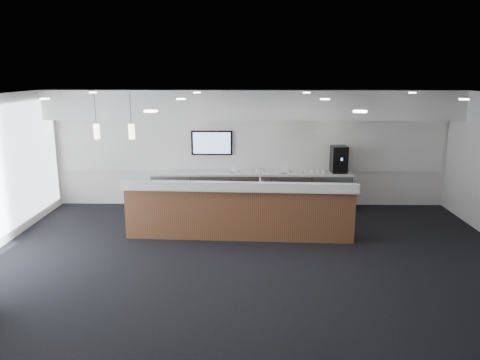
{
  "coord_description": "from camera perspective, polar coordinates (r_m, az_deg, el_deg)",
  "views": [
    {
      "loc": [
        -0.08,
        -7.9,
        3.41
      ],
      "look_at": [
        -0.24,
        1.3,
        1.28
      ],
      "focal_mm": 35.0,
      "sensor_mm": 36.0,
      "label": 1
    }
  ],
  "objects": [
    {
      "name": "ground",
      "position": [
        8.6,
        1.45,
        -10.33
      ],
      "size": [
        10.0,
        10.0,
        0.0
      ],
      "primitive_type": "plane",
      "color": "black",
      "rests_on": "ground"
    },
    {
      "name": "ceiling",
      "position": [
        7.91,
        1.58,
        10.06
      ],
      "size": [
        10.0,
        8.0,
        0.02
      ],
      "primitive_type": "cube",
      "color": "black",
      "rests_on": "back_wall"
    },
    {
      "name": "back_wall",
      "position": [
        12.05,
        1.35,
        3.9
      ],
      "size": [
        10.0,
        0.02,
        3.0
      ],
      "primitive_type": "cube",
      "color": "white",
      "rests_on": "ground"
    },
    {
      "name": "soffit_bulkhead",
      "position": [
        11.47,
        1.39,
        9.23
      ],
      "size": [
        10.0,
        0.9,
        0.7
      ],
      "primitive_type": "cube",
      "color": "white",
      "rests_on": "back_wall"
    },
    {
      "name": "alcove_panel",
      "position": [
        12.0,
        1.35,
        4.35
      ],
      "size": [
        9.8,
        0.06,
        1.4
      ],
      "primitive_type": "cube",
      "color": "white",
      "rests_on": "back_wall"
    },
    {
      "name": "back_credenza",
      "position": [
        11.9,
        1.33,
        -1.24
      ],
      "size": [
        5.06,
        0.66,
        0.95
      ],
      "color": "#9EA1A7",
      "rests_on": "ground"
    },
    {
      "name": "wall_tv",
      "position": [
        11.97,
        -3.45,
        4.55
      ],
      "size": [
        1.05,
        0.08,
        0.62
      ],
      "color": "black",
      "rests_on": "back_wall"
    },
    {
      "name": "pendant_left",
      "position": [
        9.07,
        -13.9,
        5.31
      ],
      "size": [
        0.12,
        0.12,
        0.3
      ],
      "primitive_type": "cylinder",
      "color": "beige",
      "rests_on": "ceiling"
    },
    {
      "name": "pendant_right",
      "position": [
        9.28,
        -18.1,
        5.21
      ],
      "size": [
        0.12,
        0.12,
        0.3
      ],
      "primitive_type": "cylinder",
      "color": "beige",
      "rests_on": "ceiling"
    },
    {
      "name": "ceiling_can_lights",
      "position": [
        7.91,
        1.58,
        9.84
      ],
      "size": [
        7.0,
        5.0,
        0.02
      ],
      "primitive_type": null,
      "color": "white",
      "rests_on": "ceiling"
    },
    {
      "name": "service_counter",
      "position": [
        9.85,
        -0.09,
        -3.68
      ],
      "size": [
        4.83,
        1.04,
        1.49
      ],
      "rotation": [
        0.0,
        0.0,
        -0.05
      ],
      "color": "brown",
      "rests_on": "ground"
    },
    {
      "name": "coffee_machine",
      "position": [
        11.96,
        11.96,
        2.5
      ],
      "size": [
        0.4,
        0.52,
        0.67
      ],
      "rotation": [
        0.0,
        0.0,
        0.04
      ],
      "color": "black",
      "rests_on": "back_credenza"
    },
    {
      "name": "info_sign_left",
      "position": [
        11.67,
        -0.82,
        1.46
      ],
      "size": [
        0.18,
        0.05,
        0.24
      ],
      "primitive_type": "cube",
      "rotation": [
        0.0,
        0.0,
        -0.16
      ],
      "color": "white",
      "rests_on": "back_credenza"
    },
    {
      "name": "info_sign_right",
      "position": [
        11.67,
        5.45,
        1.48
      ],
      "size": [
        0.2,
        0.05,
        0.27
      ],
      "primitive_type": "cube",
      "rotation": [
        0.0,
        0.0,
        -0.13
      ],
      "color": "white",
      "rests_on": "back_credenza"
    },
    {
      "name": "cup_0",
      "position": [
        11.85,
        10.21,
        1.07
      ],
      "size": [
        0.1,
        0.1,
        0.1
      ],
      "primitive_type": "imported",
      "color": "white",
      "rests_on": "back_credenza"
    },
    {
      "name": "cup_1",
      "position": [
        11.83,
        9.54,
        1.08
      ],
      "size": [
        0.14,
        0.14,
        0.1
      ],
      "primitive_type": "imported",
      "rotation": [
        0.0,
        0.0,
        0.65
      ],
      "color": "white",
      "rests_on": "back_credenza"
    },
    {
      "name": "cup_2",
      "position": [
        11.81,
        8.87,
        1.08
      ],
      "size": [
        0.13,
        0.13,
        0.1
      ],
      "primitive_type": "imported",
      "rotation": [
        0.0,
        0.0,
        1.29
      ],
      "color": "white",
      "rests_on": "back_credenza"
    },
    {
      "name": "cup_3",
      "position": [
        11.79,
        8.2,
        1.09
      ],
      "size": [
        0.13,
        0.13,
        0.1
      ],
      "primitive_type": "imported",
      "rotation": [
        0.0,
        0.0,
        1.94
      ],
      "color": "white",
      "rests_on": "back_credenza"
    },
    {
      "name": "cup_4",
      "position": [
        11.77,
        7.52,
        1.09
      ],
      "size": [
        0.14,
        0.14,
        0.1
      ],
      "primitive_type": "imported",
      "rotation": [
        0.0,
        0.0,
        2.58
      ],
      "color": "white",
      "rests_on": "back_credenza"
    },
    {
      "name": "cup_5",
      "position": [
        11.76,
        6.84,
        1.1
      ],
      "size": [
        0.11,
        0.11,
        0.1
      ],
      "primitive_type": "imported",
      "rotation": [
        0.0,
        0.0,
        3.23
      ],
      "color": "white",
      "rests_on": "back_credenza"
    },
    {
      "name": "cup_6",
      "position": [
        11.74,
        6.16,
        1.1
      ],
      "size": [
        0.15,
        0.15,
        0.1
      ],
      "primitive_type": "imported",
      "rotation": [
        0.0,
        0.0,
        3.87
      ],
      "color": "white",
      "rests_on": "back_credenza"
    },
    {
      "name": "cup_7",
      "position": [
        11.73,
        5.48,
        1.1
      ],
      "size": [
        0.12,
        0.12,
        0.1
      ],
      "primitive_type": "imported",
      "rotation": [
        0.0,
        0.0,
        4.52
      ],
      "color": "white",
      "rests_on": "back_credenza"
    }
  ]
}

